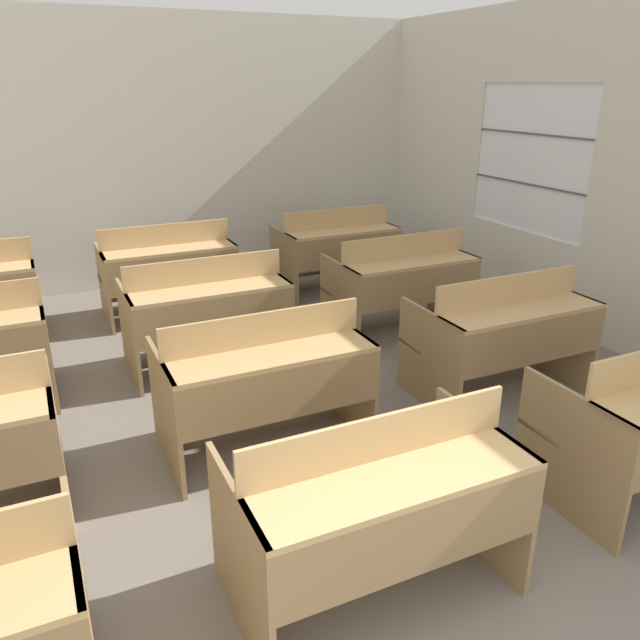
% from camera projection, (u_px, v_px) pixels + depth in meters
% --- Properties ---
extents(wall_back, '(6.94, 0.06, 2.95)m').
position_uv_depth(wall_back, '(129.00, 155.00, 6.82)').
color(wall_back, beige).
rests_on(wall_back, ground_plane).
extents(wall_right_with_window, '(0.06, 6.58, 2.95)m').
position_uv_depth(wall_right_with_window, '(608.00, 177.00, 5.32)').
color(wall_right_with_window, beige).
rests_on(wall_right_with_window, ground_plane).
extents(bench_front_center, '(1.27, 0.77, 0.94)m').
position_uv_depth(bench_front_center, '(375.00, 504.00, 2.76)').
color(bench_front_center, '#95764C').
rests_on(bench_front_center, ground_plane).
extents(bench_second_center, '(1.27, 0.77, 0.94)m').
position_uv_depth(bench_second_center, '(265.00, 379.00, 3.91)').
color(bench_second_center, olive).
rests_on(bench_second_center, ground_plane).
extents(bench_second_right, '(1.27, 0.77, 0.94)m').
position_uv_depth(bench_second_right, '(503.00, 333.00, 4.63)').
color(bench_second_right, '#997A50').
rests_on(bench_second_right, ground_plane).
extents(bench_third_center, '(1.27, 0.77, 0.94)m').
position_uv_depth(bench_third_center, '(207.00, 311.00, 5.07)').
color(bench_third_center, '#96784E').
rests_on(bench_third_center, ground_plane).
extents(bench_third_right, '(1.27, 0.77, 0.94)m').
position_uv_depth(bench_third_right, '(401.00, 282.00, 5.81)').
color(bench_third_right, '#97794F').
rests_on(bench_third_right, ground_plane).
extents(bench_back_center, '(1.27, 0.77, 0.94)m').
position_uv_depth(bench_back_center, '(168.00, 269.00, 6.23)').
color(bench_back_center, '#97784E').
rests_on(bench_back_center, ground_plane).
extents(bench_back_right, '(1.27, 0.77, 0.94)m').
position_uv_depth(bench_back_right, '(336.00, 249.00, 6.97)').
color(bench_back_right, '#987A50').
rests_on(bench_back_right, ground_plane).
extents(wastepaper_bin, '(0.24, 0.24, 0.40)m').
position_uv_depth(wastepaper_bin, '(394.00, 250.00, 8.03)').
color(wastepaper_bin, '#474C51').
rests_on(wastepaper_bin, ground_plane).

